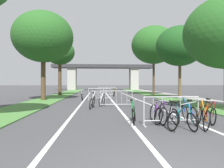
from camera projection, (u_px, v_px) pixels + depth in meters
The scene contains 27 objects.
grass_verge_left at pixel (59, 96), 24.33m from camera, with size 2.61×52.80×0.05m, color #477A38.
grass_verge_right at pixel (156, 96), 25.13m from camera, with size 2.61×52.80×0.05m, color #477A38.
sidewalk_path_right at pixel (175, 95), 25.28m from camera, with size 1.85×52.80×0.08m, color gray.
lane_stripe_center at pixel (112, 100), 18.42m from camera, with size 0.14×30.54×0.01m, color silver.
lane_stripe_right_lane at pixel (140, 100), 18.59m from camera, with size 0.14×30.54×0.01m, color silver.
lane_stripe_left_lane at pixel (84, 101), 18.25m from camera, with size 0.14×30.54×0.01m, color silver.
overpass_bridge at pixel (103, 72), 46.69m from camera, with size 22.29×3.30×5.61m.
tree_left_cypress_far at pixel (43, 37), 18.32m from camera, with size 5.22×5.22×7.80m.
tree_left_oak_near at pixel (60, 53), 26.13m from camera, with size 3.67×3.67×6.95m.
tree_right_maple_mid at pixel (180, 46), 19.73m from camera, with size 4.45×4.45×6.92m.
tree_right_oak_mid at pixel (154, 45), 26.76m from camera, with size 5.68×5.68×8.82m.
crowd_barrier_nearest at pixel (171, 111), 7.57m from camera, with size 2.11×0.52×1.05m.
crowd_barrier_second at pixel (116, 99), 13.27m from camera, with size 2.11×0.50×1.05m.
crowd_barrier_third at pixel (100, 94), 18.99m from camera, with size 2.11×0.50×1.05m.
crowd_barrier_fourth at pixel (107, 92), 24.84m from camera, with size 2.10×0.45×1.05m.
bicycle_silver_0 at pixel (82, 96), 18.42m from camera, with size 0.55×1.66×0.98m.
bicycle_white_1 at pixel (102, 101), 13.73m from camera, with size 0.56×1.65×0.91m.
bicycle_red_2 at pixel (209, 114), 8.05m from camera, with size 0.49×1.61×0.93m.
bicycle_yellow_3 at pixel (114, 93), 24.42m from camera, with size 0.59×1.67×0.98m.
bicycle_orange_4 at pixel (203, 117), 7.13m from camera, with size 0.74×1.74×0.97m.
bicycle_teal_5 at pixel (183, 118), 7.09m from camera, with size 0.54×1.72×0.95m.
bicycle_green_6 at pixel (134, 114), 8.03m from camera, with size 0.47×1.55×0.93m.
bicycle_purple_7 at pixel (158, 113), 8.01m from camera, with size 0.51×1.67×0.93m.
bicycle_black_8 at pixel (165, 117), 7.14m from camera, with size 0.50×1.69×0.95m.
bicycle_blue_9 at pixel (189, 113), 7.99m from camera, with size 0.43×1.76×0.99m.
bicycle_silver_10 at pixel (104, 96), 18.45m from camera, with size 0.49×1.65×0.92m.
bicycle_white_11 at pixel (92, 102), 12.62m from camera, with size 0.60×1.68×1.04m.
Camera 1 is at (-1.27, -3.10, 1.53)m, focal length 33.60 mm.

